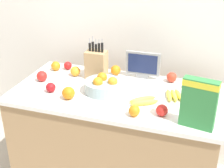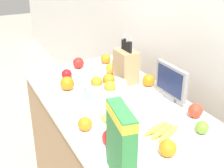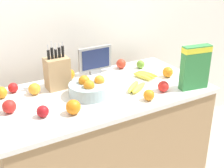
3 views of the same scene
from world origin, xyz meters
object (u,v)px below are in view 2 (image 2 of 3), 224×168
object	(u,v)px
apple_by_knife_block	(195,111)
apple_near_bananas	(78,63)
orange_mid_left	(67,83)
orange_mid_right	(85,124)
banana_bunch_left	(118,120)
orange_back_center	(106,59)
fruit_bowl	(105,89)
orange_front_left	(149,80)
cereal_box	(121,141)
apple_middle	(67,74)
small_monitor	(171,82)
apple_front	(202,127)
knife_block	(126,66)
orange_by_cereal	(111,68)
apple_rear	(117,62)
apple_rightmost	(110,137)
banana_bunch_right	(162,131)
orange_front_center	(168,148)

from	to	relation	value
apple_by_knife_block	apple_near_bananas	bearing A→B (deg)	-162.68
orange_mid_left	orange_mid_right	size ratio (longest dim) A/B	1.23
banana_bunch_left	orange_back_center	size ratio (longest dim) A/B	2.63
fruit_bowl	orange_front_left	world-z (taller)	fruit_bowl
cereal_box	orange_back_center	bearing A→B (deg)	166.64
apple_middle	small_monitor	bearing A→B (deg)	37.86
cereal_box	orange_mid_right	world-z (taller)	cereal_box
apple_by_knife_block	apple_front	xyz separation A→B (m)	(0.13, -0.07, -0.01)
knife_block	orange_by_cereal	bearing A→B (deg)	-172.91
apple_middle	apple_rear	world-z (taller)	apple_middle
apple_by_knife_block	orange_mid_left	distance (m)	0.78
apple_front	apple_by_knife_block	bearing A→B (deg)	151.50
apple_middle	orange_front_left	xyz separation A→B (m)	(0.34, 0.42, 0.00)
knife_block	apple_rightmost	world-z (taller)	knife_block
banana_bunch_right	apple_front	xyz separation A→B (m)	(0.08, 0.17, 0.02)
fruit_bowl	apple_near_bananas	size ratio (longest dim) A/B	3.23
small_monitor	orange_mid_left	bearing A→B (deg)	-129.02
banana_bunch_right	orange_mid_left	size ratio (longest dim) A/B	2.28
apple_front	orange_by_cereal	bearing A→B (deg)	-176.96
orange_front_left	orange_front_center	bearing A→B (deg)	-26.59
banana_bunch_right	apple_front	world-z (taller)	apple_front
fruit_bowl	banana_bunch_left	world-z (taller)	fruit_bowl
knife_block	orange_back_center	size ratio (longest dim) A/B	4.37
orange_front_left	apple_rightmost	bearing A→B (deg)	-47.91
cereal_box	orange_mid_left	distance (m)	0.85
knife_block	orange_back_center	xyz separation A→B (m)	(-0.36, 0.03, -0.07)
knife_block	orange_mid_left	world-z (taller)	knife_block
orange_mid_right	orange_front_left	bearing A→B (deg)	117.82
apple_rightmost	orange_back_center	world-z (taller)	orange_back_center
apple_by_knife_block	apple_front	size ratio (longest dim) A/B	1.18
apple_middle	apple_front	bearing A→B (deg)	21.23
knife_block	small_monitor	distance (m)	0.35
banana_bunch_right	orange_by_cereal	distance (m)	0.79
orange_by_cereal	apple_rear	bearing A→B (deg)	138.19
apple_near_bananas	apple_rightmost	bearing A→B (deg)	-12.74
orange_by_cereal	orange_mid_left	bearing A→B (deg)	-72.80
orange_by_cereal	apple_front	bearing A→B (deg)	3.04
fruit_bowl	orange_mid_left	size ratio (longest dim) A/B	2.99
fruit_bowl	apple_rightmost	world-z (taller)	fruit_bowl
cereal_box	banana_bunch_right	world-z (taller)	cereal_box
apple_near_bananas	banana_bunch_right	bearing A→B (deg)	2.69
orange_front_center	orange_back_center	world-z (taller)	orange_front_center
apple_near_bananas	orange_front_center	bearing A→B (deg)	-1.64
apple_rightmost	orange_front_left	world-z (taller)	orange_front_left
orange_by_cereal	orange_mid_right	bearing A→B (deg)	-36.92
apple_rear	orange_by_cereal	distance (m)	0.15
knife_block	apple_near_bananas	distance (m)	0.42
small_monitor	knife_block	bearing A→B (deg)	-163.18
small_monitor	apple_rear	size ratio (longest dim) A/B	3.99
apple_by_knife_block	orange_back_center	world-z (taller)	same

